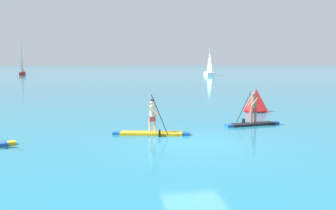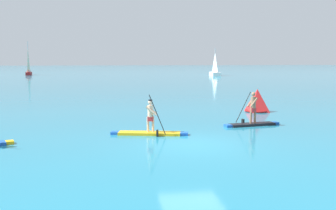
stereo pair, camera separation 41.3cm
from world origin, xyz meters
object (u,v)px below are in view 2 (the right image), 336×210
paddleboarder_far_right (252,119)px  sailboat_right_horizon (215,72)px  paddleboarder_mid_center (150,128)px  race_marker_buoy (257,101)px  sailboat_left_horizon (29,70)px

paddleboarder_far_right → sailboat_right_horizon: sailboat_right_horizon is taller
paddleboarder_mid_center → sailboat_right_horizon: sailboat_right_horizon is taller
race_marker_buoy → sailboat_left_horizon: sailboat_left_horizon is taller
paddleboarder_mid_center → sailboat_right_horizon: size_ratio=0.57×
paddleboarder_mid_center → paddleboarder_far_right: bearing=28.7°
sailboat_left_horizon → sailboat_right_horizon: sailboat_left_horizon is taller
paddleboarder_far_right → race_marker_buoy: paddleboarder_far_right is taller
paddleboarder_far_right → sailboat_left_horizon: sailboat_left_horizon is taller
paddleboarder_far_right → sailboat_right_horizon: (15.02, 60.90, 0.32)m
paddleboarder_mid_center → paddleboarder_far_right: size_ratio=1.14×
paddleboarder_mid_center → race_marker_buoy: paddleboarder_mid_center is taller
sailboat_right_horizon → race_marker_buoy: bearing=173.9°
race_marker_buoy → paddleboarder_mid_center: bearing=-139.4°
sailboat_right_horizon → paddleboarder_far_right: bearing=172.9°
sailboat_left_horizon → race_marker_buoy: bearing=-163.8°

